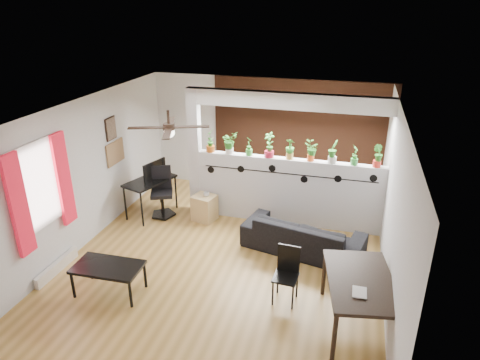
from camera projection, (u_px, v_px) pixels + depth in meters
The scene contains 30 objects.
room_shell at pixel (226, 188), 6.97m from camera, with size 6.30×7.10×2.90m.
partition_wall at pixel (288, 191), 8.35m from camera, with size 3.60×0.18×1.35m, color #BCBCC1.
ceiling_header at pixel (292, 101), 7.66m from camera, with size 3.60×0.18×0.30m, color silver.
pier_column at pixel (195, 152), 8.57m from camera, with size 0.22×0.20×2.60m, color #BCBCC1.
brick_panel at pixel (300, 139), 9.41m from camera, with size 3.90×0.05×2.60m, color #A95531.
vine_decal at pixel (288, 174), 8.11m from camera, with size 3.31×0.01×0.30m.
window_assembly at pixel (40, 188), 6.45m from camera, with size 0.09×1.30×1.55m.
baseboard_heater at pixel (57, 267), 7.00m from camera, with size 0.08×1.00×0.18m, color silver.
corkboard at pixel (115, 152), 8.42m from camera, with size 0.03×0.60×0.45m, color brown.
framed_art at pixel (111, 129), 8.18m from camera, with size 0.03×0.34×0.44m.
ceiling_fan at pixel (169, 129), 6.50m from camera, with size 1.19×1.19×0.43m.
potted_plant_0 at pixel (210, 140), 8.38m from camera, with size 0.22×0.26×0.47m.
potted_plant_1 at pixel (229, 142), 8.29m from camera, with size 0.28×0.29×0.44m.
potted_plant_2 at pixel (249, 145), 8.20m from camera, with size 0.23×0.23×0.37m.
potted_plant_3 at pixel (269, 144), 8.08m from camera, with size 0.32×0.29×0.49m.
potted_plant_4 at pixel (290, 148), 8.00m from camera, with size 0.23×0.20×0.40m.
potted_plant_5 at pixel (311, 150), 7.91m from camera, with size 0.19×0.15×0.38m.
potted_plant_6 at pixel (333, 151), 7.80m from camera, with size 0.26×0.28×0.44m.
potted_plant_7 at pixel (355, 154), 7.72m from camera, with size 0.16×0.19×0.37m.
potted_plant_8 at pixel (378, 155), 7.62m from camera, with size 0.27×0.26×0.41m.
sofa at pixel (303, 236), 7.52m from camera, with size 2.00×0.79×0.59m, color black.
cube_shelf at pixel (204, 208), 8.60m from camera, with size 0.43×0.38×0.53m, color tan.
cup at pixel (206, 194), 8.47m from camera, with size 0.11×0.11×0.09m, color gray.
computer_desk at pixel (150, 183), 8.67m from camera, with size 0.87×1.18×0.76m.
monitor at pixel (153, 173), 8.74m from camera, with size 0.06×0.35×0.20m, color black.
office_chair at pixel (162, 195), 8.72m from camera, with size 0.56×0.56×1.02m.
dining_table at pixel (360, 284), 5.61m from camera, with size 1.08×1.52×0.76m.
book at pixel (352, 291), 5.33m from camera, with size 0.17×0.23×0.02m, color gray.
folding_chair at pixel (287, 269), 6.22m from camera, with size 0.37×0.37×0.86m.
coffee_table at pixel (108, 269), 6.38m from camera, with size 1.03×0.60×0.47m.
Camera 1 is at (1.91, -6.08, 4.13)m, focal length 32.00 mm.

